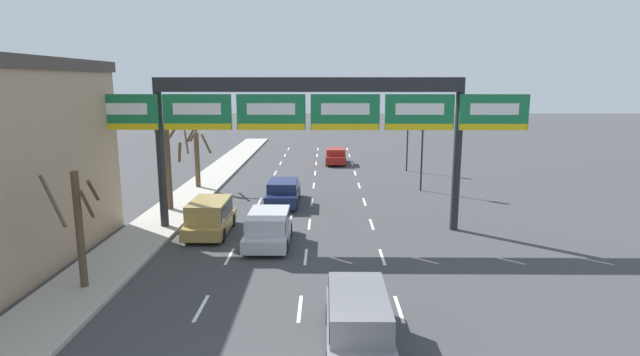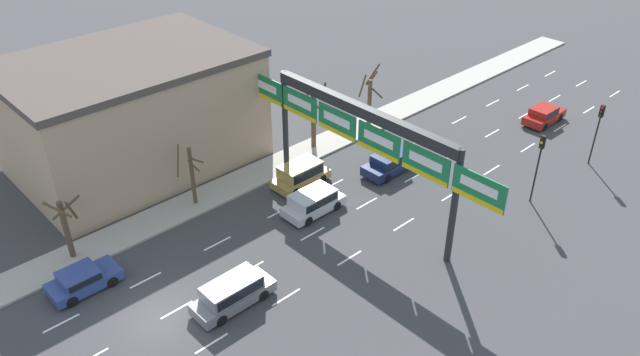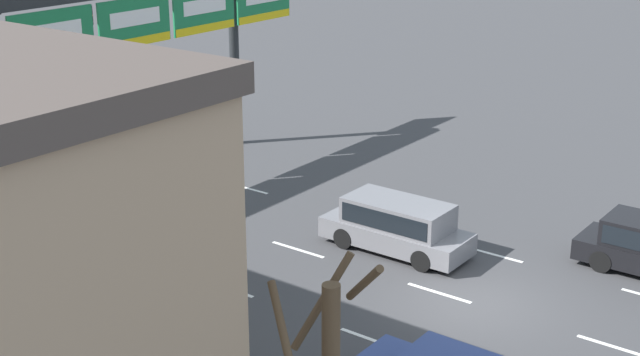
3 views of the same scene
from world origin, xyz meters
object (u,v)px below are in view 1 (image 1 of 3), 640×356
object	(u,v)px
suv_grey	(358,318)
traffic_light_mid_block	(423,139)
sign_gantry	(308,107)
tree_bare_second	(78,224)
tree_bare_closest	(169,163)
traffic_light_near_gantry	(408,130)
car_red	(336,156)
tree_bare_furthest	(197,153)
suv_gold	(210,215)
suv_silver	(268,226)
car_navy	(283,191)

from	to	relation	value
suv_grey	traffic_light_mid_block	size ratio (longest dim) A/B	0.92
sign_gantry	tree_bare_second	xyz separation A→B (m)	(-7.87, -7.67, -3.70)
tree_bare_closest	traffic_light_near_gantry	bearing A→B (deg)	40.36
car_red	suv_grey	distance (m)	32.25
sign_gantry	tree_bare_closest	distance (m)	9.51
tree_bare_furthest	traffic_light_near_gantry	bearing A→B (deg)	24.73
suv_grey	suv_gold	bearing A→B (deg)	121.61
suv_silver	suv_grey	bearing A→B (deg)	-68.80
traffic_light_near_gantry	tree_bare_furthest	size ratio (longest dim) A/B	0.93
suv_gold	tree_bare_closest	world-z (taller)	tree_bare_closest
suv_gold	tree_bare_second	distance (m)	7.70
traffic_light_near_gantry	tree_bare_second	xyz separation A→B (m)	(-15.58, -24.77, -0.93)
car_navy	suv_grey	size ratio (longest dim) A/B	1.04
car_red	traffic_light_mid_block	bearing A→B (deg)	-63.56
traffic_light_near_gantry	tree_bare_closest	xyz separation A→B (m)	(-15.86, -13.48, -0.56)
traffic_light_near_gantry	tree_bare_second	world-z (taller)	traffic_light_near_gantry
sign_gantry	tree_bare_furthest	xyz separation A→B (m)	(-8.13, 9.80, -3.65)
suv_grey	tree_bare_furthest	size ratio (longest dim) A/B	0.91
sign_gantry	car_navy	xyz separation A→B (m)	(-1.74, 5.35, -5.39)
suv_gold	suv_silver	bearing A→B (deg)	-27.77
traffic_light_near_gantry	suv_gold	bearing A→B (deg)	-125.19
tree_bare_closest	tree_bare_furthest	world-z (taller)	tree_bare_closest
suv_grey	traffic_light_mid_block	world-z (taller)	traffic_light_mid_block
traffic_light_near_gantry	traffic_light_mid_block	world-z (taller)	traffic_light_mid_block
sign_gantry	car_navy	distance (m)	7.80
sign_gantry	traffic_light_mid_block	size ratio (longest dim) A/B	4.19
suv_gold	traffic_light_near_gantry	size ratio (longest dim) A/B	0.88
tree_bare_second	tree_bare_closest	bearing A→B (deg)	91.40
car_navy	suv_silver	distance (m)	7.73
suv_silver	car_red	distance (m)	23.37
suv_grey	tree_bare_closest	bearing A→B (deg)	123.17
sign_gantry	suv_grey	size ratio (longest dim) A/B	4.56
traffic_light_mid_block	suv_silver	bearing A→B (deg)	-128.29
tree_bare_second	tree_bare_furthest	world-z (taller)	tree_bare_furthest
car_navy	tree_bare_closest	size ratio (longest dim) A/B	0.85
sign_gantry	traffic_light_near_gantry	world-z (taller)	sign_gantry
car_red	tree_bare_second	size ratio (longest dim) A/B	0.99
suv_silver	suv_gold	size ratio (longest dim) A/B	1.01
suv_silver	traffic_light_mid_block	distance (m)	15.16
tree_bare_second	car_navy	bearing A→B (deg)	64.82
car_red	traffic_light_mid_block	world-z (taller)	traffic_light_mid_block
suv_grey	sign_gantry	bearing A→B (deg)	98.70
car_red	traffic_light_near_gantry	world-z (taller)	traffic_light_near_gantry
suv_silver	tree_bare_furthest	xyz separation A→B (m)	(-6.34, 12.17, 1.68)
suv_silver	car_red	world-z (taller)	suv_silver
car_red	tree_bare_furthest	bearing A→B (deg)	-132.24
suv_grey	tree_bare_furthest	world-z (taller)	tree_bare_furthest
traffic_light_mid_block	tree_bare_closest	xyz separation A→B (m)	(-15.59, -5.70, -0.74)
car_red	tree_bare_closest	distance (m)	19.88
car_navy	car_red	distance (m)	15.77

